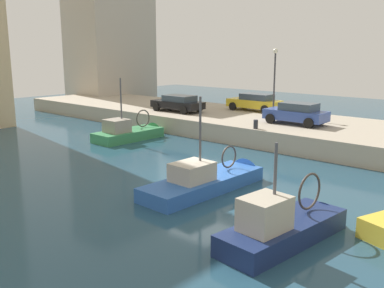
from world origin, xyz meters
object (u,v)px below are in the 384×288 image
(parked_car_blue, at_px, (296,113))
(parked_car_yellow, at_px, (255,102))
(parked_car_black, at_px, (178,103))
(mooring_bollard_mid, at_px, (256,124))
(fishing_boat_green, at_px, (132,137))
(quay_streetlamp, at_px, (275,70))
(fishing_boat_navy, at_px, (288,234))
(fishing_boat_blue, at_px, (210,186))

(parked_car_blue, relative_size, parked_car_yellow, 0.92)
(parked_car_black, distance_m, mooring_bollard_mid, 9.08)
(fishing_boat_green, xyz_separation_m, parked_car_blue, (6.37, -8.80, 1.78))
(quay_streetlamp, bearing_deg, mooring_bollard_mid, -158.64)
(fishing_boat_navy, xyz_separation_m, parked_car_blue, (13.63, 7.18, 1.75))
(fishing_boat_navy, distance_m, mooring_bollard_mid, 13.37)
(fishing_boat_navy, height_order, parked_car_blue, fishing_boat_navy)
(fishing_boat_blue, distance_m, fishing_boat_navy, 5.75)
(fishing_boat_green, distance_m, parked_car_black, 5.92)
(fishing_boat_blue, height_order, parked_car_blue, fishing_boat_blue)
(parked_car_black, bearing_deg, fishing_boat_blue, -131.53)
(fishing_boat_navy, height_order, fishing_boat_green, fishing_boat_green)
(fishing_boat_navy, distance_m, parked_car_yellow, 21.33)
(fishing_boat_green, relative_size, parked_car_yellow, 1.29)
(parked_car_blue, xyz_separation_m, quay_streetlamp, (2.50, 3.24, 2.54))
(parked_car_blue, bearing_deg, fishing_boat_navy, -152.21)
(fishing_boat_green, height_order, parked_car_yellow, fishing_boat_green)
(fishing_boat_green, distance_m, parked_car_yellow, 10.50)
(parked_car_blue, distance_m, quay_streetlamp, 4.81)
(parked_car_black, bearing_deg, mooring_bollard_mid, -105.03)
(fishing_boat_blue, bearing_deg, parked_car_black, 48.47)
(fishing_boat_blue, distance_m, mooring_bollard_mid, 8.70)
(fishing_boat_blue, xyz_separation_m, fishing_boat_navy, (-2.42, -5.21, 0.05))
(parked_car_yellow, bearing_deg, mooring_bollard_mid, -145.91)
(parked_car_black, xyz_separation_m, quay_streetlamp, (3.30, -6.55, 2.59))
(fishing_boat_navy, distance_m, quay_streetlamp, 19.67)
(parked_car_yellow, distance_m, mooring_bollard_mid, 7.97)
(fishing_boat_navy, relative_size, fishing_boat_green, 1.03)
(mooring_bollard_mid, bearing_deg, fishing_boat_navy, -141.93)
(fishing_boat_blue, bearing_deg, parked_car_blue, 9.96)
(fishing_boat_blue, bearing_deg, parked_car_yellow, 26.97)
(parked_car_black, bearing_deg, quay_streetlamp, -63.29)
(fishing_boat_green, relative_size, parked_car_blue, 1.40)
(quay_streetlamp, bearing_deg, fishing_boat_navy, -147.14)
(fishing_boat_green, bearing_deg, fishing_boat_blue, -114.20)
(parked_car_yellow, relative_size, mooring_bollard_mid, 7.90)
(parked_car_yellow, distance_m, quay_streetlamp, 3.53)
(fishing_boat_navy, bearing_deg, parked_car_blue, 27.79)
(fishing_boat_green, bearing_deg, fishing_boat_navy, -114.43)
(fishing_boat_green, distance_m, mooring_bollard_mid, 8.52)
(fishing_boat_blue, xyz_separation_m, fishing_boat_green, (4.84, 10.77, 0.02))
(mooring_bollard_mid, relative_size, quay_streetlamp, 0.11)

